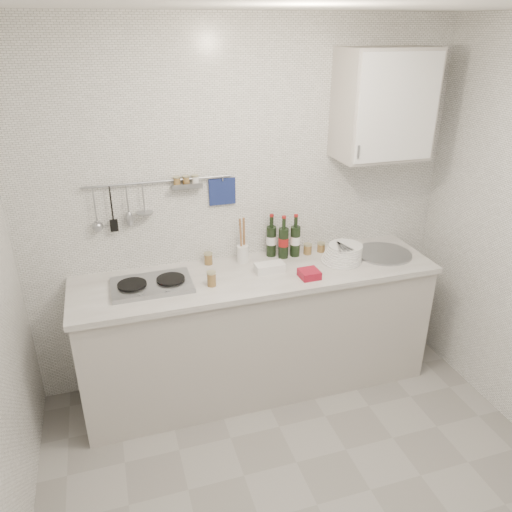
{
  "coord_description": "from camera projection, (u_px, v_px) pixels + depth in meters",
  "views": [
    {
      "loc": [
        -0.9,
        -1.74,
        2.42
      ],
      "look_at": [
        -0.07,
        0.9,
        1.14
      ],
      "focal_mm": 35.0,
      "sensor_mm": 36.0,
      "label": 1
    }
  ],
  "objects": [
    {
      "name": "jar_d",
      "position": [
        212.0,
        279.0,
        3.14
      ],
      "size": [
        0.06,
        0.06,
        0.1
      ],
      "rotation": [
        0.0,
        0.0,
        0.32
      ],
      "color": "brown",
      "rests_on": "counter"
    },
    {
      "name": "jar_a",
      "position": [
        208.0,
        258.0,
        3.43
      ],
      "size": [
        0.06,
        0.06,
        0.08
      ],
      "rotation": [
        0.0,
        0.0,
        -0.35
      ],
      "color": "brown",
      "rests_on": "counter"
    },
    {
      "name": "plate_stack_sink",
      "position": [
        343.0,
        254.0,
        3.48
      ],
      "size": [
        0.3,
        0.29,
        0.12
      ],
      "rotation": [
        0.0,
        0.0,
        -0.04
      ],
      "color": "white",
      "rests_on": "counter"
    },
    {
      "name": "utensil_crock",
      "position": [
        243.0,
        251.0,
        3.45
      ],
      "size": [
        0.08,
        0.08,
        0.33
      ],
      "rotation": [
        0.0,
        0.0,
        -0.33
      ],
      "color": "white",
      "rests_on": "counter"
    },
    {
      "name": "wall_cabinet",
      "position": [
        384.0,
        105.0,
        3.25
      ],
      "size": [
        0.6,
        0.38,
        0.7
      ],
      "color": "#B2ACA4",
      "rests_on": "back_wall"
    },
    {
      "name": "jar_c",
      "position": [
        308.0,
        249.0,
        3.58
      ],
      "size": [
        0.06,
        0.06,
        0.08
      ],
      "rotation": [
        0.0,
        0.0,
        -0.2
      ],
      "color": "brown",
      "rests_on": "counter"
    },
    {
      "name": "counter",
      "position": [
        258.0,
        333.0,
        3.54
      ],
      "size": [
        2.44,
        0.64,
        0.96
      ],
      "color": "#B2ACA4",
      "rests_on": "floor"
    },
    {
      "name": "wine_bottles",
      "position": [
        283.0,
        236.0,
        3.5
      ],
      "size": [
        0.23,
        0.13,
        0.31
      ],
      "rotation": [
        0.0,
        0.0,
        -0.31
      ],
      "color": "black",
      "rests_on": "counter"
    },
    {
      "name": "ceiling",
      "position": [
        355.0,
        0.0,
        1.72
      ],
      "size": [
        3.0,
        3.0,
        0.0
      ],
      "primitive_type": "plane",
      "rotation": [
        3.14,
        0.0,
        0.0
      ],
      "color": "silver",
      "rests_on": "back_wall"
    },
    {
      "name": "back_wall",
      "position": [
        245.0,
        211.0,
        3.45
      ],
      "size": [
        3.0,
        0.02,
        2.5
      ],
      "primitive_type": "cube",
      "color": "silver",
      "rests_on": "floor"
    },
    {
      "name": "floor",
      "position": [
        317.0,
        505.0,
        2.77
      ],
      "size": [
        3.0,
        3.0,
        0.0
      ],
      "primitive_type": "plane",
      "color": "gray",
      "rests_on": "ground"
    },
    {
      "name": "wall_rail",
      "position": [
        157.0,
        196.0,
        3.19
      ],
      "size": [
        0.98,
        0.09,
        0.34
      ],
      "color": "#93969B",
      "rests_on": "back_wall"
    },
    {
      "name": "plate_stack_hob",
      "position": [
        143.0,
        283.0,
        3.17
      ],
      "size": [
        0.26,
        0.26,
        0.02
      ],
      "rotation": [
        0.0,
        0.0,
        -0.28
      ],
      "color": "#5059B7",
      "rests_on": "counter"
    },
    {
      "name": "butter_dish",
      "position": [
        270.0,
        268.0,
        3.33
      ],
      "size": [
        0.2,
        0.1,
        0.06
      ],
      "primitive_type": "cube",
      "rotation": [
        0.0,
        0.0,
        0.02
      ],
      "color": "white",
      "rests_on": "counter"
    },
    {
      "name": "jar_b",
      "position": [
        321.0,
        247.0,
        3.62
      ],
      "size": [
        0.06,
        0.06,
        0.07
      ],
      "rotation": [
        0.0,
        0.0,
        -0.07
      ],
      "color": "brown",
      "rests_on": "counter"
    },
    {
      "name": "strawberry_punnet",
      "position": [
        309.0,
        274.0,
        3.25
      ],
      "size": [
        0.13,
        0.13,
        0.05
      ],
      "primitive_type": "cube",
      "rotation": [
        0.0,
        0.0,
        0.03
      ],
      "color": "#B2132E",
      "rests_on": "counter"
    }
  ]
}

